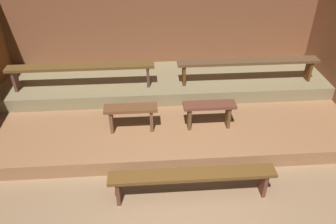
% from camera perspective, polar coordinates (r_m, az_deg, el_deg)
% --- Properties ---
extents(ground, '(7.00, 5.01, 0.08)m').
position_cam_1_polar(ground, '(5.65, 0.44, -5.43)').
color(ground, '#86684B').
extents(wall_back, '(7.00, 0.06, 2.42)m').
position_cam_1_polar(wall_back, '(6.91, -0.98, 14.15)').
color(wall_back, brown).
rests_on(wall_back, ground).
extents(platform_lower, '(6.20, 2.83, 0.24)m').
position_cam_1_polar(platform_lower, '(6.11, -0.07, -0.16)').
color(platform_lower, '#8F6240').
rests_on(platform_lower, ground).
extents(platform_middle, '(6.20, 1.38, 0.24)m').
position_cam_1_polar(platform_middle, '(6.60, -0.53, 5.11)').
color(platform_middle, '#7F7351').
rests_on(platform_middle, platform_lower).
extents(bench_floor_center, '(2.22, 0.24, 0.44)m').
position_cam_1_polar(bench_floor_center, '(4.50, 4.17, -11.06)').
color(bench_floor_center, brown).
rests_on(bench_floor_center, ground).
extents(bench_lower_left, '(0.84, 0.24, 0.44)m').
position_cam_1_polar(bench_lower_left, '(5.33, -6.34, -0.21)').
color(bench_lower_left, brown).
rests_on(bench_lower_left, platform_lower).
extents(bench_lower_right, '(0.84, 0.24, 0.44)m').
position_cam_1_polar(bench_lower_right, '(5.42, 7.05, 0.34)').
color(bench_lower_right, brown).
rests_on(bench_lower_right, platform_lower).
extents(bench_middle_left, '(2.62, 0.24, 0.44)m').
position_cam_1_polar(bench_middle_left, '(6.19, -14.65, 7.13)').
color(bench_middle_left, brown).
rests_on(bench_middle_left, platform_middle).
extents(bench_middle_right, '(2.62, 0.24, 0.44)m').
position_cam_1_polar(bench_middle_right, '(6.37, 13.54, 8.06)').
color(bench_middle_right, brown).
rests_on(bench_middle_right, platform_middle).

